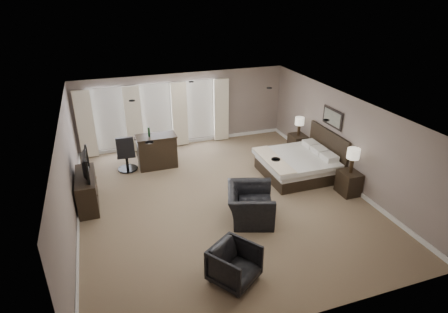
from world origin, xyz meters
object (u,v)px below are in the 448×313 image
object	(u,v)px
armchair_far	(235,263)
armchair_near	(250,199)
bed	(296,156)
lamp_near	(352,161)
lamp_far	(299,126)
bar_stool_left	(140,147)
nightstand_far	(298,144)
bar_counter	(157,151)
nightstand_near	(349,183)
dresser	(87,190)
tv	(84,173)
desk_chair	(126,152)
bar_stool_right	(170,144)

from	to	relation	value
armchair_far	armchair_near	bearing A→B (deg)	24.69
bed	lamp_near	world-z (taller)	lamp_near
bed	lamp_far	bearing A→B (deg)	58.46
bar_stool_left	lamp_near	bearing A→B (deg)	-39.93
nightstand_far	bar_counter	distance (m)	4.80
nightstand_near	dresser	size ratio (longest dim) A/B	0.44
bed	nightstand_far	bearing A→B (deg)	58.46
dresser	tv	distance (m)	0.51
bar_stool_left	desk_chair	world-z (taller)	desk_chair
bar_stool_left	desk_chair	distance (m)	1.02
armchair_far	bar_stool_left	distance (m)	6.58
bed	tv	distance (m)	6.04
dresser	armchair_near	size ratio (longest dim) A/B	1.19
nightstand_near	armchair_near	size ratio (longest dim) A/B	0.52
lamp_near	desk_chair	size ratio (longest dim) A/B	0.59
armchair_far	bar_counter	world-z (taller)	bar_counter
lamp_near	armchair_near	size ratio (longest dim) A/B	0.55
nightstand_far	dresser	xyz separation A→B (m)	(-6.92, -1.16, 0.11)
tv	bar_stool_right	world-z (taller)	tv
lamp_far	desk_chair	world-z (taller)	lamp_far
bed	armchair_near	bearing A→B (deg)	-142.29
nightstand_near	bar_stool_right	bearing A→B (deg)	134.38
lamp_far	dresser	world-z (taller)	lamp_far
nightstand_far	bar_stool_left	xyz separation A→B (m)	(-5.21, 1.46, 0.03)
desk_chair	bar_stool_left	bearing A→B (deg)	-118.70
bed	armchair_near	xyz separation A→B (m)	(-2.20, -1.70, -0.11)
bed	lamp_far	distance (m)	1.73
bed	bar_counter	bearing A→B (deg)	152.97
bar_stool_left	armchair_near	bearing A→B (deg)	-65.37
bed	bar_stool_right	xyz separation A→B (m)	(-3.29, 2.82, -0.29)
armchair_near	bar_stool_right	bearing A→B (deg)	32.91
desk_chair	lamp_near	bearing A→B (deg)	151.30
lamp_near	bar_counter	size ratio (longest dim) A/B	0.57
bed	armchair_far	xyz separation A→B (m)	(-3.33, -3.60, -0.24)
armchair_near	bar_stool_left	bearing A→B (deg)	44.01
nightstand_near	bar_stool_right	size ratio (longest dim) A/B	0.88
nightstand_near	tv	xyz separation A→B (m)	(-6.92, 1.74, 0.62)
lamp_far	bar_counter	bearing A→B (deg)	173.67
tv	bar_stool_right	xyz separation A→B (m)	(2.74, 2.54, -0.58)
bed	bar_counter	size ratio (longest dim) A/B	1.69
tv	bar_counter	size ratio (longest dim) A/B	0.89
bar_counter	bed	bearing A→B (deg)	-27.03
dresser	bar_counter	size ratio (longest dim) A/B	1.22
bed	bar_stool_left	size ratio (longest dim) A/B	2.92
bed	lamp_near	distance (m)	1.74
dresser	tv	xyz separation A→B (m)	(0.00, 0.00, 0.51)
lamp_near	tv	world-z (taller)	lamp_near
nightstand_far	desk_chair	world-z (taller)	desk_chair
bar_stool_right	bar_stool_left	bearing A→B (deg)	175.24
tv	bar_stool_right	size ratio (longest dim) A/B	1.46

